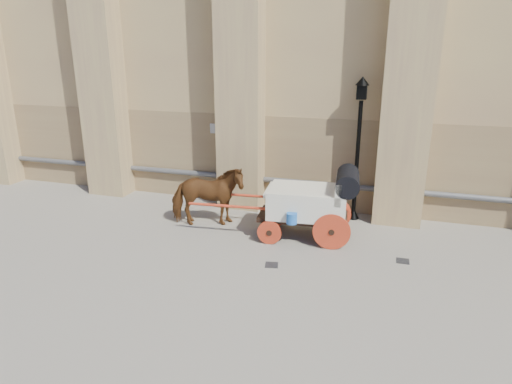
% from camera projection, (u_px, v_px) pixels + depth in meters
% --- Properties ---
extents(ground, '(90.00, 90.00, 0.00)m').
position_uv_depth(ground, '(234.00, 254.00, 11.86)').
color(ground, slate).
rests_on(ground, ground).
extents(horse, '(2.37, 1.64, 1.83)m').
position_uv_depth(horse, '(207.00, 196.00, 13.46)').
color(horse, brown).
rests_on(horse, ground).
extents(carriage, '(4.73, 1.78, 2.03)m').
position_uv_depth(carriage, '(313.00, 201.00, 12.55)').
color(carriage, black).
rests_on(carriage, ground).
extents(street_lamp, '(0.40, 0.40, 4.32)m').
position_uv_depth(street_lamp, '(358.00, 146.00, 13.57)').
color(street_lamp, black).
rests_on(street_lamp, ground).
extents(drain_grate_near, '(0.38, 0.38, 0.01)m').
position_uv_depth(drain_grate_near, '(272.00, 265.00, 11.27)').
color(drain_grate_near, black).
rests_on(drain_grate_near, ground).
extents(drain_grate_far, '(0.33, 0.33, 0.01)m').
position_uv_depth(drain_grate_far, '(403.00, 261.00, 11.47)').
color(drain_grate_far, black).
rests_on(drain_grate_far, ground).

